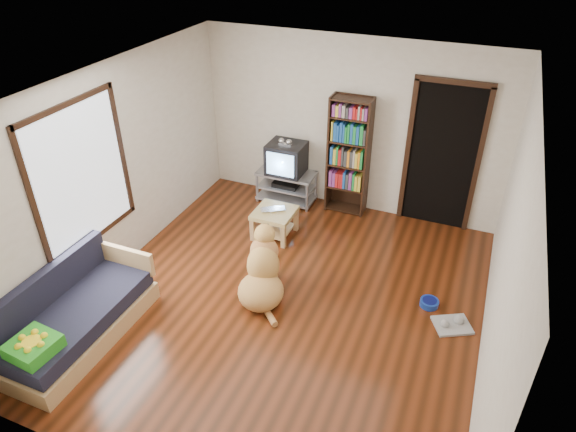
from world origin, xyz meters
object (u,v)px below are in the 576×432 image
at_px(sofa, 76,318).
at_px(tv_stand, 286,185).
at_px(crt_tv, 287,157).
at_px(dog, 263,273).
at_px(grey_rag, 452,325).
at_px(coffee_table, 274,218).
at_px(dog_bowl, 429,303).
at_px(green_cushion, 33,347).
at_px(bookshelf, 349,150).
at_px(laptop, 273,211).

bearing_deg(sofa, tv_stand, 74.98).
distance_m(crt_tv, dog, 2.37).
xyz_separation_m(grey_rag, coffee_table, (-2.60, 0.93, 0.27)).
bearing_deg(grey_rag, crt_tv, 145.60).
height_order(dog_bowl, grey_rag, dog_bowl).
bearing_deg(dog, crt_tv, 105.26).
bearing_deg(dog, green_cushion, -125.55).
relative_size(bookshelf, dog, 1.84).
distance_m(green_cushion, laptop, 3.43).
xyz_separation_m(grey_rag, sofa, (-3.80, -1.72, 0.25)).
height_order(bookshelf, dog, bookshelf).
bearing_deg(green_cushion, crt_tv, 83.42).
bearing_deg(sofa, coffee_table, 65.65).
bearing_deg(grey_rag, dog, -172.03).
distance_m(coffee_table, dog, 1.30).
bearing_deg(sofa, green_cushion, -79.06).
xyz_separation_m(green_cushion, grey_rag, (3.68, 2.36, -0.47)).
bearing_deg(tv_stand, bookshelf, 5.63).
bearing_deg(coffee_table, crt_tv, 102.55).
height_order(grey_rag, tv_stand, tv_stand).
bearing_deg(tv_stand, sofa, -105.02).
bearing_deg(laptop, dog, -104.70).
bearing_deg(dog_bowl, grey_rag, -39.81).
xyz_separation_m(green_cushion, dog, (1.46, 2.05, -0.17)).
relative_size(bookshelf, sofa, 1.00).
bearing_deg(dog, tv_stand, 105.40).
xyz_separation_m(dog_bowl, grey_rag, (0.30, -0.25, -0.03)).
relative_size(dog_bowl, sofa, 0.12).
xyz_separation_m(grey_rag, bookshelf, (-1.88, 2.01, 0.99)).
distance_m(dog_bowl, dog, 2.02).
height_order(grey_rag, bookshelf, bookshelf).
height_order(tv_stand, coffee_table, tv_stand).
xyz_separation_m(bookshelf, dog, (-0.34, -2.32, -0.68)).
bearing_deg(coffee_table, sofa, -114.35).
height_order(green_cushion, sofa, sofa).
distance_m(crt_tv, coffee_table, 1.13).
xyz_separation_m(grey_rag, crt_tv, (-2.83, 1.94, 0.73)).
distance_m(green_cushion, grey_rag, 4.39).
relative_size(crt_tv, coffee_table, 1.05).
bearing_deg(crt_tv, sofa, -104.93).
height_order(tv_stand, dog, dog).
bearing_deg(bookshelf, dog_bowl, -48.09).
distance_m(sofa, coffee_table, 2.91).
bearing_deg(sofa, grey_rag, 24.29).
bearing_deg(green_cushion, grey_rag, 37.26).
distance_m(tv_stand, dog, 2.31).
height_order(bookshelf, coffee_table, bookshelf).
bearing_deg(laptop, green_cushion, -140.76).
xyz_separation_m(dog_bowl, tv_stand, (-2.53, 1.67, 0.23)).
bearing_deg(bookshelf, tv_stand, -174.37).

